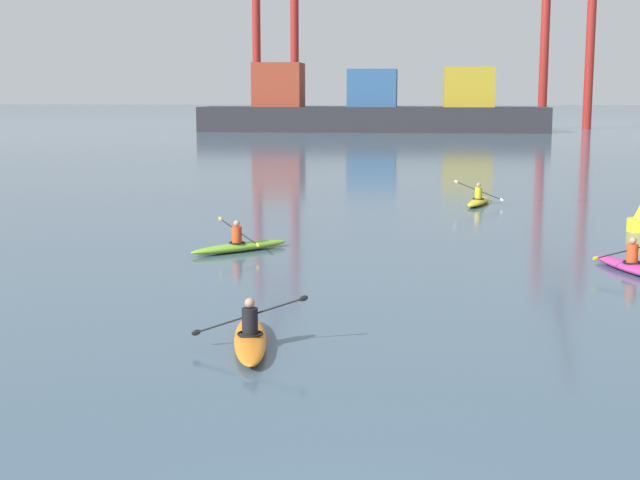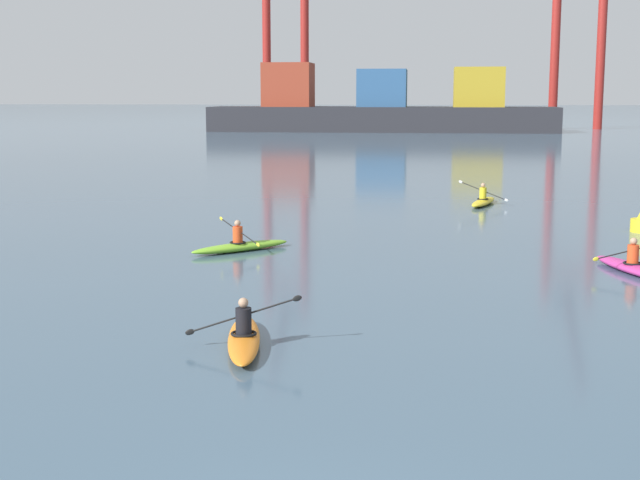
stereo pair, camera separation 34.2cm
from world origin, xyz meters
TOP-DOWN VIEW (x-y plane):
  - container_barge at (-5.53, 107.81)m, footprint 43.62×8.29m
  - gantry_crane_west_mid at (20.12, 117.96)m, footprint 7.19×20.30m
  - kayak_magenta at (6.31, 16.64)m, footprint 2.16×3.42m
  - kayak_yellow at (3.23, 31.21)m, footprint 2.12×3.44m
  - kayak_lime at (-4.69, 18.63)m, footprint 2.84×2.82m
  - kayak_orange at (-2.44, 8.39)m, footprint 2.18×3.45m

SIDE VIEW (x-z plane):
  - kayak_yellow at x=3.23m, z-range -0.35..0.69m
  - kayak_magenta at x=6.31m, z-range -0.30..0.65m
  - kayak_lime at x=-4.69m, z-range -0.31..0.65m
  - kayak_orange at x=-2.44m, z-range -0.33..0.67m
  - container_barge at x=-5.53m, z-range -1.44..7.17m
  - gantry_crane_west_mid at x=20.12m, z-range 0.56..32.02m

